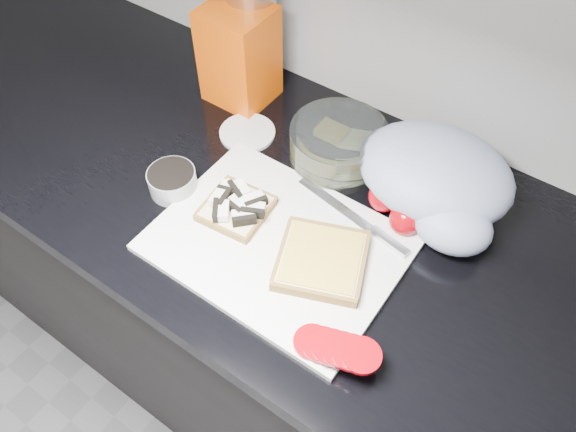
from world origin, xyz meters
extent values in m
cube|color=black|center=(0.00, 1.20, 0.43)|extent=(3.50, 0.60, 0.86)
cube|color=black|center=(0.00, 1.20, 0.88)|extent=(3.50, 0.64, 0.04)
cube|color=white|center=(0.03, 1.10, 0.91)|extent=(0.40, 0.30, 0.01)
cube|color=beige|center=(-0.07, 1.11, 0.92)|extent=(0.12, 0.12, 0.01)
cube|color=white|center=(-0.09, 1.14, 0.93)|extent=(0.04, 0.03, 0.01)
cube|color=black|center=(-0.09, 1.14, 0.93)|extent=(0.04, 0.02, 0.02)
cube|color=white|center=(-0.08, 1.14, 0.94)|extent=(0.04, 0.03, 0.01)
cube|color=black|center=(-0.08, 1.14, 0.94)|extent=(0.04, 0.02, 0.02)
cube|color=white|center=(-0.05, 1.14, 0.93)|extent=(0.04, 0.04, 0.01)
cube|color=black|center=(-0.05, 1.14, 0.93)|extent=(0.03, 0.04, 0.02)
cube|color=white|center=(-0.10, 1.10, 0.94)|extent=(0.03, 0.04, 0.01)
cube|color=black|center=(-0.10, 1.10, 0.94)|extent=(0.02, 0.04, 0.02)
cube|color=white|center=(-0.06, 1.11, 0.93)|extent=(0.04, 0.03, 0.01)
cube|color=black|center=(-0.06, 1.11, 0.93)|extent=(0.04, 0.02, 0.02)
cube|color=white|center=(-0.04, 1.10, 0.93)|extent=(0.04, 0.04, 0.01)
cube|color=black|center=(-0.04, 1.10, 0.93)|extent=(0.03, 0.04, 0.02)
cube|color=white|center=(-0.07, 1.08, 0.94)|extent=(0.04, 0.04, 0.01)
cube|color=black|center=(-0.07, 1.08, 0.94)|extent=(0.03, 0.04, 0.02)
cube|color=white|center=(-0.03, 1.12, 0.94)|extent=(0.04, 0.04, 0.01)
cube|color=black|center=(-0.03, 1.12, 0.94)|extent=(0.04, 0.03, 0.02)
cube|color=beige|center=(0.11, 1.10, 0.92)|extent=(0.18, 0.18, 0.02)
cube|color=gold|center=(0.11, 1.10, 0.93)|extent=(0.15, 0.15, 0.00)
cylinder|color=#9F030C|center=(0.18, 0.98, 0.92)|extent=(0.08, 0.08, 0.01)
cylinder|color=#9F030C|center=(0.19, 0.98, 0.92)|extent=(0.07, 0.07, 0.01)
cylinder|color=#9F030C|center=(0.21, 0.99, 0.92)|extent=(0.07, 0.07, 0.01)
cylinder|color=#9F030C|center=(0.22, 0.99, 0.93)|extent=(0.06, 0.06, 0.01)
cylinder|color=#9F030C|center=(0.24, 0.99, 0.93)|extent=(0.06, 0.06, 0.01)
cylinder|color=#9F030C|center=(0.25, 0.99, 0.94)|extent=(0.07, 0.07, 0.01)
cube|color=#B0B0B4|center=(0.07, 1.22, 0.91)|extent=(0.16, 0.05, 0.00)
cube|color=#B0B0B4|center=(0.18, 1.20, 0.92)|extent=(0.08, 0.03, 0.01)
cylinder|color=gray|center=(-0.20, 1.09, 0.92)|extent=(0.09, 0.09, 0.04)
cylinder|color=black|center=(-0.20, 1.09, 0.94)|extent=(0.08, 0.08, 0.01)
cylinder|color=silver|center=(-0.18, 1.29, 0.90)|extent=(0.12, 0.12, 0.01)
cylinder|color=silver|center=(0.00, 1.33, 0.94)|extent=(0.18, 0.18, 0.08)
cube|color=gold|center=(-0.01, 1.33, 0.93)|extent=(0.06, 0.04, 0.04)
cube|color=#FFF698|center=(0.03, 1.34, 0.92)|extent=(0.08, 0.07, 0.01)
cube|color=#FE5104|center=(-0.26, 1.38, 1.00)|extent=(0.13, 0.12, 0.20)
cylinder|color=#AEAEB3|center=(-0.26, 1.43, 1.02)|extent=(0.10, 0.10, 0.23)
ellipsoid|color=#98A6BC|center=(0.19, 1.35, 0.96)|extent=(0.29, 0.23, 0.12)
ellipsoid|color=#98A6BC|center=(0.26, 1.27, 0.94)|extent=(0.14, 0.12, 0.08)
sphere|color=#9F030C|center=(0.13, 1.28, 0.93)|extent=(0.06, 0.06, 0.06)
sphere|color=#9F030C|center=(0.19, 1.25, 0.93)|extent=(0.06, 0.06, 0.06)
camera|label=1|loc=(0.36, 0.66, 1.67)|focal=35.00mm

